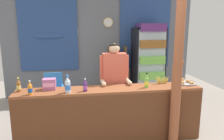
% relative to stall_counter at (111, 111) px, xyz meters
% --- Properties ---
extents(ground_plane, '(7.59, 7.59, 0.00)m').
position_rel_stall_counter_xyz_m(ground_plane, '(0.11, 0.88, -0.55)').
color(ground_plane, gray).
extents(back_wall_curtained, '(5.17, 0.22, 2.78)m').
position_rel_stall_counter_xyz_m(back_wall_curtained, '(0.10, 2.68, 0.89)').
color(back_wall_curtained, slate).
rests_on(back_wall_curtained, ground).
extents(stall_counter, '(3.04, 0.46, 0.92)m').
position_rel_stall_counter_xyz_m(stall_counter, '(0.00, 0.00, 0.00)').
color(stall_counter, brown).
rests_on(stall_counter, ground).
extents(timber_post, '(0.18, 0.16, 2.66)m').
position_rel_stall_counter_xyz_m(timber_post, '(1.00, -0.22, 0.72)').
color(timber_post, '#995133').
rests_on(timber_post, ground).
extents(drink_fridge, '(0.79, 0.72, 1.99)m').
position_rel_stall_counter_xyz_m(drink_fridge, '(1.35, 2.18, 0.54)').
color(drink_fridge, black).
rests_on(drink_fridge, ground).
extents(bottle_shelf_rack, '(0.48, 0.28, 1.39)m').
position_rel_stall_counter_xyz_m(bottle_shelf_rack, '(0.53, 2.36, 0.17)').
color(bottle_shelf_rack, brown).
rests_on(bottle_shelf_rack, ground).
extents(plastic_lawn_chair, '(0.48, 0.48, 0.86)m').
position_rel_stall_counter_xyz_m(plastic_lawn_chair, '(-1.08, 1.65, -0.06)').
color(plastic_lawn_chair, '#3884D6').
rests_on(plastic_lawn_chair, ground).
extents(shopkeeper, '(0.53, 0.42, 1.63)m').
position_rel_stall_counter_xyz_m(shopkeeper, '(0.13, 0.49, 0.47)').
color(shopkeeper, '#28282D').
rests_on(shopkeeper, ground).
extents(soda_bottle_water, '(0.09, 0.09, 0.28)m').
position_rel_stall_counter_xyz_m(soda_bottle_water, '(-0.68, -0.03, 0.48)').
color(soda_bottle_water, silver).
rests_on(soda_bottle_water, stall_counter).
extents(soda_bottle_orange_soda, '(0.07, 0.07, 0.22)m').
position_rel_stall_counter_xyz_m(soda_bottle_orange_soda, '(-1.23, -0.04, 0.46)').
color(soda_bottle_orange_soda, orange).
rests_on(soda_bottle_orange_soda, stall_counter).
extents(soda_bottle_lime_soda, '(0.07, 0.07, 0.25)m').
position_rel_stall_counter_xyz_m(soda_bottle_lime_soda, '(0.60, 0.05, 0.47)').
color(soda_bottle_lime_soda, '#75C64C').
rests_on(soda_bottle_lime_soda, stall_counter).
extents(soda_bottle_iced_tea, '(0.07, 0.07, 0.23)m').
position_rel_stall_counter_xyz_m(soda_bottle_iced_tea, '(-1.44, 0.15, 0.46)').
color(soda_bottle_iced_tea, brown).
rests_on(soda_bottle_iced_tea, stall_counter).
extents(soda_bottle_grape_soda, '(0.07, 0.07, 0.21)m').
position_rel_stall_counter_xyz_m(soda_bottle_grape_soda, '(-0.41, 0.00, 0.45)').
color(soda_bottle_grape_soda, '#56286B').
rests_on(soda_bottle_grape_soda, stall_counter).
extents(snack_box_wafer, '(0.20, 0.15, 0.18)m').
position_rel_stall_counter_xyz_m(snack_box_wafer, '(-0.98, 0.20, 0.45)').
color(snack_box_wafer, '#B76699').
rests_on(snack_box_wafer, stall_counter).
extents(pastry_tray, '(0.42, 0.42, 0.07)m').
position_rel_stall_counter_xyz_m(pastry_tray, '(1.37, 0.20, 0.38)').
color(pastry_tray, '#BCBCC1').
rests_on(pastry_tray, stall_counter).
extents(banana_bunch, '(0.27, 0.07, 0.16)m').
position_rel_stall_counter_xyz_m(banana_bunch, '(0.95, 0.25, 0.42)').
color(banana_bunch, '#CCC14C').
rests_on(banana_bunch, stall_counter).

